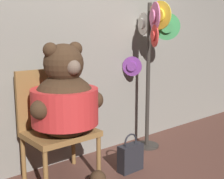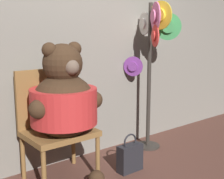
% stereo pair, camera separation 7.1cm
% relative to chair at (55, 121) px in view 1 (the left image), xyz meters
% --- Properties ---
extents(ground_plane, '(14.00, 14.00, 0.00)m').
position_rel_chair_xyz_m(ground_plane, '(0.40, -0.34, -0.53)').
color(ground_plane, brown).
extents(wall_back, '(8.00, 0.10, 2.31)m').
position_rel_chair_xyz_m(wall_back, '(0.40, 0.29, 0.63)').
color(wall_back, gray).
rests_on(wall_back, ground_plane).
extents(chair, '(0.59, 0.48, 0.99)m').
position_rel_chair_xyz_m(chair, '(0.00, 0.00, 0.00)').
color(chair, olive).
rests_on(chair, ground_plane).
extents(teddy_bear, '(0.69, 0.61, 1.24)m').
position_rel_chair_xyz_m(teddy_bear, '(0.01, -0.17, 0.20)').
color(teddy_bear, '#3D2819').
rests_on(teddy_bear, ground_plane).
extents(hat_display_rack, '(0.41, 0.54, 1.63)m').
position_rel_chair_xyz_m(hat_display_rack, '(1.17, -0.07, 0.60)').
color(hat_display_rack, '#332D28').
rests_on(hat_display_rack, ground_plane).
extents(handbag_on_ground, '(0.25, 0.11, 0.37)m').
position_rel_chair_xyz_m(handbag_on_ground, '(0.59, -0.37, -0.39)').
color(handbag_on_ground, '#232328').
rests_on(handbag_on_ground, ground_plane).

